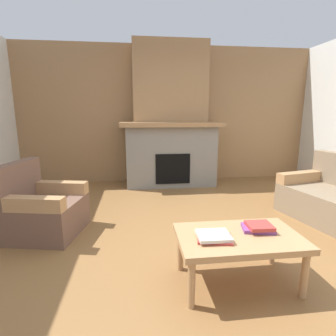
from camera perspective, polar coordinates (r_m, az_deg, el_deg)
ground at (r=2.94m, az=7.38°, el=-16.70°), size 9.00×9.00×0.00m
wall_back_wood_panel at (r=5.54m, az=-0.03°, el=11.33°), size 6.00×0.12×2.70m
fireplace at (r=5.17m, az=0.48°, el=9.23°), size 1.90×0.82×2.70m
armchair at (r=3.45m, az=-25.59°, el=-8.10°), size 0.90×0.90×0.85m
coffee_table at (r=2.31m, az=14.99°, el=-15.00°), size 1.00×0.60×0.43m
book_stack_near_edge at (r=2.16m, az=9.88°, el=-14.41°), size 0.30×0.24×0.04m
book_stack_center at (r=2.40m, az=18.97°, el=-12.00°), size 0.29×0.23×0.06m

